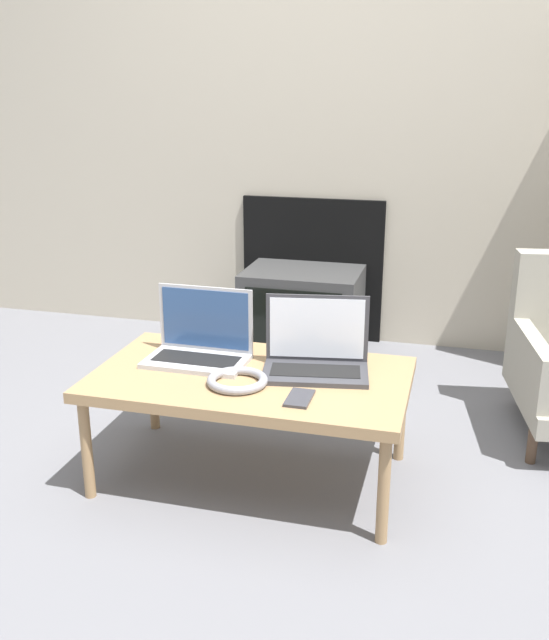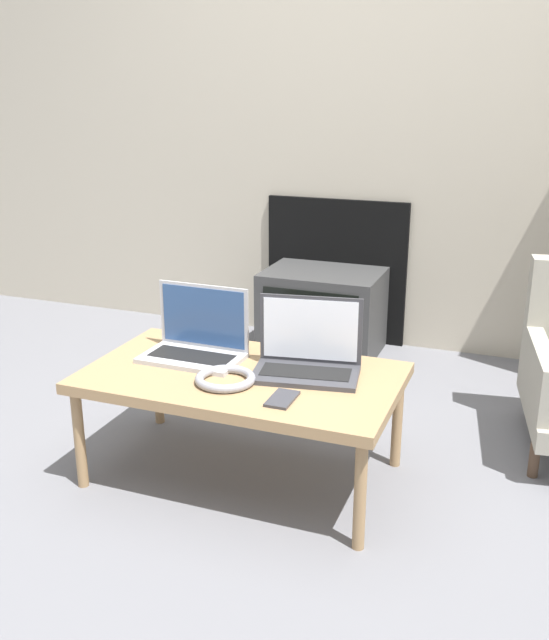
# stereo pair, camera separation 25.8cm
# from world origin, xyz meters

# --- Properties ---
(ground_plane) EXTENTS (14.00, 14.00, 0.00)m
(ground_plane) POSITION_xyz_m (0.00, 0.00, 0.00)
(ground_plane) COLOR slate
(wall_back) EXTENTS (7.00, 0.08, 2.60)m
(wall_back) POSITION_xyz_m (-0.00, 1.76, 1.29)
(wall_back) COLOR #B7AD99
(wall_back) RESTS_ON ground_plane
(table) EXTENTS (1.03, 0.59, 0.38)m
(table) POSITION_xyz_m (0.00, 0.23, 0.35)
(table) COLOR #9E7A51
(table) RESTS_ON ground_plane
(laptop_left) EXTENTS (0.34, 0.21, 0.24)m
(laptop_left) POSITION_xyz_m (-0.21, 0.31, 0.44)
(laptop_left) COLOR #B2B2B7
(laptop_left) RESTS_ON table
(laptop_right) EXTENTS (0.37, 0.26, 0.24)m
(laptop_right) POSITION_xyz_m (0.20, 0.31, 0.44)
(laptop_right) COLOR #38383D
(laptop_right) RESTS_ON table
(headphones) EXTENTS (0.19, 0.19, 0.03)m
(headphones) POSITION_xyz_m (-0.02, 0.13, 0.39)
(headphones) COLOR gray
(headphones) RESTS_ON table
(phone) EXTENTS (0.07, 0.13, 0.01)m
(phone) POSITION_xyz_m (0.20, 0.07, 0.38)
(phone) COLOR #333338
(phone) RESTS_ON table
(tv) EXTENTS (0.57, 0.42, 0.41)m
(tv) POSITION_xyz_m (-0.11, 1.50, 0.21)
(tv) COLOR #383838
(tv) RESTS_ON ground_plane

